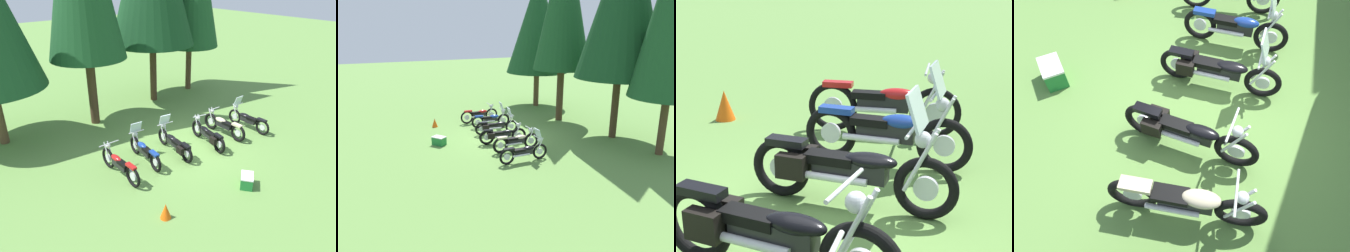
% 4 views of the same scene
% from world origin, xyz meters
% --- Properties ---
extents(ground_plane, '(80.00, 80.00, 0.00)m').
position_xyz_m(ground_plane, '(0.00, 0.00, 0.00)').
color(ground_plane, '#608C42').
extents(motorcycle_1, '(0.62, 2.17, 1.36)m').
position_xyz_m(motorcycle_1, '(-1.98, 0.32, 0.45)').
color(motorcycle_1, black).
rests_on(motorcycle_1, ground_plane).
extents(motorcycle_2, '(0.73, 2.29, 1.35)m').
position_xyz_m(motorcycle_2, '(-0.73, 0.09, 0.44)').
color(motorcycle_2, black).
rests_on(motorcycle_2, ground_plane).
extents(motorcycle_3, '(0.78, 2.25, 1.01)m').
position_xyz_m(motorcycle_3, '(0.74, -0.22, 0.43)').
color(motorcycle_3, black).
rests_on(motorcycle_3, ground_plane).
extents(motorcycle_4, '(0.62, 2.25, 1.02)m').
position_xyz_m(motorcycle_4, '(1.88, -0.00, 0.45)').
color(motorcycle_4, black).
rests_on(motorcycle_4, ground_plane).
extents(picnic_cooler, '(0.71, 0.67, 0.41)m').
position_xyz_m(picnic_cooler, '(-0.28, -2.99, 0.20)').
color(picnic_cooler, '#1E7233').
rests_on(picnic_cooler, ground_plane).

